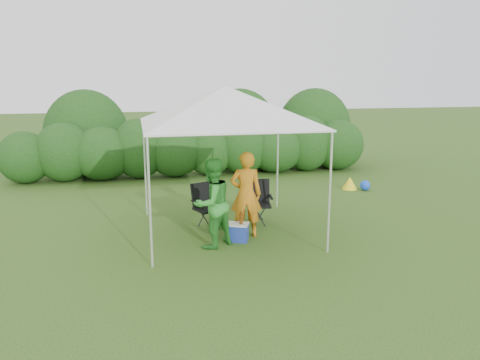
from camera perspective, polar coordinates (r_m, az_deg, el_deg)
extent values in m
plane|color=#395C1D|center=(8.85, -1.04, -7.28)|extent=(70.00, 70.00, 0.00)
ellipsoid|color=#1F4A17|center=(14.68, -24.79, 2.50)|extent=(1.50, 1.28, 1.50)
cylinder|color=#382616|center=(14.78, -24.58, 0.21)|extent=(0.12, 0.12, 0.30)
ellipsoid|color=#1F4A17|center=(14.47, -20.70, 3.17)|extent=(1.65, 1.40, 1.73)
cylinder|color=#382616|center=(14.59, -20.49, 0.41)|extent=(0.12, 0.12, 0.30)
ellipsoid|color=#1F4A17|center=(14.37, -16.47, 3.10)|extent=(1.80, 1.53, 1.57)
cylinder|color=#382616|center=(14.48, -16.32, 0.61)|extent=(0.12, 0.12, 0.30)
ellipsoid|color=#1F4A17|center=(14.32, -12.23, 3.75)|extent=(1.58, 1.34, 1.80)
cylinder|color=#382616|center=(14.44, -12.10, 0.81)|extent=(0.12, 0.12, 0.30)
ellipsoid|color=#1F4A17|center=(14.37, -7.96, 3.64)|extent=(1.73, 1.47, 1.65)
cylinder|color=#382616|center=(14.49, -7.88, 1.00)|extent=(0.12, 0.12, 0.30)
ellipsoid|color=#1F4A17|center=(14.51, -3.75, 3.51)|extent=(1.50, 1.28, 1.50)
cylinder|color=#382616|center=(14.61, -3.72, 1.19)|extent=(0.12, 0.12, 0.30)
ellipsoid|color=#1F4A17|center=(14.69, 0.37, 4.09)|extent=(1.65, 1.40, 1.73)
cylinder|color=#382616|center=(14.81, 0.36, 1.36)|extent=(0.12, 0.12, 0.30)
ellipsoid|color=#1F4A17|center=(14.97, 4.35, 3.92)|extent=(1.80, 1.53, 1.57)
cylinder|color=#382616|center=(15.08, 4.31, 1.53)|extent=(0.12, 0.12, 0.30)
ellipsoid|color=#1F4A17|center=(15.30, 8.20, 4.44)|extent=(1.57, 1.34, 1.80)
cylinder|color=#382616|center=(15.42, 8.11, 1.68)|extent=(0.12, 0.12, 0.30)
ellipsoid|color=#1F4A17|center=(15.72, 11.84, 4.23)|extent=(1.72, 1.47, 1.65)
cylinder|color=#382616|center=(15.82, 11.73, 1.81)|extent=(0.12, 0.12, 0.30)
cylinder|color=silver|center=(7.42, -10.93, -2.89)|extent=(0.04, 0.04, 2.10)
cylinder|color=silver|center=(8.06, 10.88, -1.66)|extent=(0.04, 0.04, 2.10)
cylinder|color=silver|center=(10.35, -11.48, 1.40)|extent=(0.04, 0.04, 2.10)
cylinder|color=silver|center=(10.82, 4.61, 2.08)|extent=(0.04, 0.04, 2.10)
cube|color=white|center=(8.87, -1.75, 6.80)|extent=(3.10, 3.10, 0.03)
pyramid|color=white|center=(8.84, -1.76, 9.15)|extent=(3.10, 3.10, 0.70)
cube|color=black|center=(9.70, 2.26, -3.05)|extent=(0.56, 0.53, 0.05)
cube|color=black|center=(9.83, 2.14, -1.24)|extent=(0.51, 0.21, 0.47)
cube|color=black|center=(9.63, 0.75, -2.10)|extent=(0.11, 0.42, 0.03)
cube|color=black|center=(9.68, 3.77, -2.05)|extent=(0.11, 0.42, 0.03)
cylinder|color=black|center=(9.54, 1.13, -4.56)|extent=(0.02, 0.02, 0.40)
cylinder|color=black|center=(9.58, 3.62, -4.50)|extent=(0.02, 0.02, 0.40)
cylinder|color=black|center=(9.93, 0.93, -3.86)|extent=(0.02, 0.02, 0.40)
cylinder|color=black|center=(9.97, 3.32, -3.81)|extent=(0.02, 0.02, 0.40)
cube|color=black|center=(9.41, -3.86, -3.54)|extent=(0.64, 0.61, 0.05)
cube|color=black|center=(9.51, -4.54, -1.70)|extent=(0.51, 0.32, 0.48)
cube|color=black|center=(9.23, -5.24, -2.76)|extent=(0.21, 0.41, 0.03)
cube|color=black|center=(9.49, -2.55, -2.30)|extent=(0.21, 0.41, 0.03)
cylinder|color=black|center=(9.19, -4.28, -5.24)|extent=(0.02, 0.02, 0.40)
cylinder|color=black|center=(9.40, -2.08, -4.80)|extent=(0.02, 0.02, 0.40)
cylinder|color=black|center=(9.54, -5.59, -4.61)|extent=(0.02, 0.02, 0.40)
cylinder|color=black|center=(9.74, -3.43, -4.20)|extent=(0.02, 0.02, 0.40)
imported|color=orange|center=(8.82, 0.73, -1.77)|extent=(0.65, 0.48, 1.64)
imported|color=#318F2E|center=(8.29, -3.44, -2.86)|extent=(0.98, 0.93, 1.60)
cube|color=#213897|center=(8.74, -0.32, -6.45)|extent=(0.46, 0.40, 0.31)
cube|color=silver|center=(8.69, -0.32, -5.40)|extent=(0.48, 0.42, 0.03)
cylinder|color=#592D0C|center=(8.62, 0.13, -4.58)|extent=(0.07, 0.07, 0.25)
cone|color=yellow|center=(13.07, 13.23, -0.36)|extent=(0.41, 0.41, 0.34)
sphere|color=blue|center=(13.03, 15.00, -0.64)|extent=(0.27, 0.27, 0.27)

